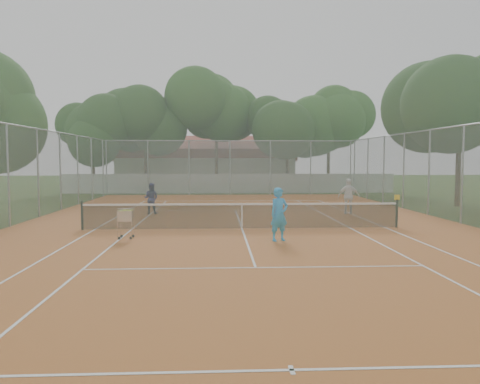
{
  "coord_description": "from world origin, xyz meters",
  "views": [
    {
      "loc": [
        -0.91,
        -17.46,
        2.63
      ],
      "look_at": [
        0.0,
        1.5,
        1.3
      ],
      "focal_mm": 35.0,
      "sensor_mm": 36.0,
      "label": 1
    }
  ],
  "objects_px": {
    "player_far_right": "(349,196)",
    "clubhouse": "(207,164)",
    "ball_hopper": "(126,223)",
    "tennis_net": "(242,216)",
    "player_near": "(279,214)",
    "player_far_left": "(151,198)"
  },
  "relations": [
    {
      "from": "player_far_left",
      "to": "player_far_right",
      "type": "bearing_deg",
      "value": -169.55
    },
    {
      "from": "tennis_net",
      "to": "clubhouse",
      "type": "bearing_deg",
      "value": 93.95
    },
    {
      "from": "clubhouse",
      "to": "ball_hopper",
      "type": "distance_m",
      "value": 31.17
    },
    {
      "from": "tennis_net",
      "to": "player_far_left",
      "type": "xyz_separation_m",
      "value": [
        -4.1,
        5.01,
        0.25
      ]
    },
    {
      "from": "player_far_left",
      "to": "player_far_right",
      "type": "distance_m",
      "value": 9.44
    },
    {
      "from": "clubhouse",
      "to": "ball_hopper",
      "type": "xyz_separation_m",
      "value": [
        -1.93,
        -31.06,
        -1.66
      ]
    },
    {
      "from": "player_far_left",
      "to": "player_near",
      "type": "bearing_deg",
      "value": 137.67
    },
    {
      "from": "player_near",
      "to": "player_far_left",
      "type": "xyz_separation_m",
      "value": [
        -5.15,
        7.71,
        -0.11
      ]
    },
    {
      "from": "ball_hopper",
      "to": "player_far_right",
      "type": "bearing_deg",
      "value": 49.03
    },
    {
      "from": "player_far_right",
      "to": "clubhouse",
      "type": "bearing_deg",
      "value": -59.77
    },
    {
      "from": "clubhouse",
      "to": "player_far_left",
      "type": "relative_size",
      "value": 11.09
    },
    {
      "from": "player_far_left",
      "to": "clubhouse",
      "type": "bearing_deg",
      "value": -81.05
    },
    {
      "from": "tennis_net",
      "to": "clubhouse",
      "type": "distance_m",
      "value": 29.12
    },
    {
      "from": "clubhouse",
      "to": "player_far_right",
      "type": "relative_size",
      "value": 9.68
    },
    {
      "from": "clubhouse",
      "to": "player_near",
      "type": "relative_size",
      "value": 9.59
    },
    {
      "from": "tennis_net",
      "to": "player_far_left",
      "type": "relative_size",
      "value": 8.03
    },
    {
      "from": "clubhouse",
      "to": "player_near",
      "type": "bearing_deg",
      "value": -84.5
    },
    {
      "from": "tennis_net",
      "to": "ball_hopper",
      "type": "relative_size",
      "value": 11.51
    },
    {
      "from": "player_far_left",
      "to": "ball_hopper",
      "type": "bearing_deg",
      "value": 105.32
    },
    {
      "from": "player_far_right",
      "to": "ball_hopper",
      "type": "bearing_deg",
      "value": 48.68
    },
    {
      "from": "clubhouse",
      "to": "player_near",
      "type": "distance_m",
      "value": 31.88
    },
    {
      "from": "tennis_net",
      "to": "player_far_right",
      "type": "distance_m",
      "value": 6.94
    }
  ]
}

